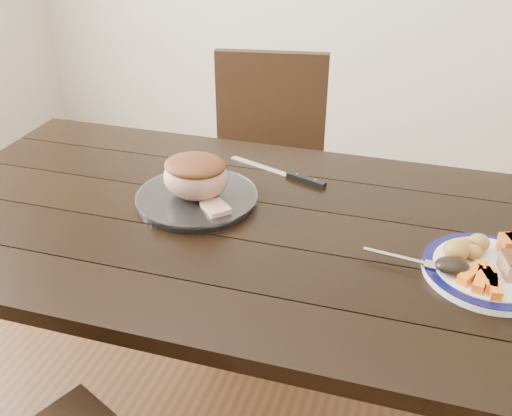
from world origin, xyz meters
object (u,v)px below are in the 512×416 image
(dining_table, at_px, (229,247))
(chair_far, at_px, (267,166))
(serving_platter, at_px, (197,199))
(fork, at_px, (410,260))
(roast_joint, at_px, (196,177))
(carving_knife, at_px, (294,176))
(dinner_plate, at_px, (488,272))

(dining_table, distance_m, chair_far, 0.76)
(serving_platter, bearing_deg, dining_table, -22.33)
(fork, relative_size, roast_joint, 1.06)
(chair_far, relative_size, carving_knife, 3.00)
(serving_platter, bearing_deg, carving_knife, 46.04)
(dinner_plate, xyz_separation_m, serving_platter, (-0.71, 0.09, 0.00))
(dining_table, height_order, roast_joint, roast_joint)
(serving_platter, xyz_separation_m, roast_joint, (-0.00, 0.00, 0.06))
(serving_platter, distance_m, fork, 0.56)
(dining_table, height_order, chair_far, chair_far)
(carving_knife, bearing_deg, fork, -25.01)
(dining_table, relative_size, dinner_plate, 5.92)
(serving_platter, height_order, fork, fork)
(serving_platter, bearing_deg, dinner_plate, -7.08)
(chair_far, height_order, dinner_plate, chair_far)
(chair_far, xyz_separation_m, serving_platter, (0.03, -0.69, 0.23))
(dinner_plate, xyz_separation_m, roast_joint, (-0.71, 0.09, 0.06))
(dining_table, bearing_deg, dinner_plate, -4.36)
(chair_far, bearing_deg, roast_joint, 80.94)
(dining_table, height_order, dinner_plate, dinner_plate)
(roast_joint, height_order, carving_knife, roast_joint)
(chair_far, height_order, fork, chair_far)
(dinner_plate, bearing_deg, dining_table, 175.64)
(dinner_plate, xyz_separation_m, fork, (-0.16, -0.03, 0.01))
(fork, xyz_separation_m, carving_knife, (-0.35, 0.33, -0.01))
(fork, distance_m, carving_knife, 0.48)
(chair_far, distance_m, roast_joint, 0.76)
(dining_table, distance_m, dinner_plate, 0.62)
(chair_far, relative_size, fork, 5.21)
(roast_joint, bearing_deg, dining_table, -22.33)
(chair_far, distance_m, fork, 1.03)
(dinner_plate, height_order, serving_platter, serving_platter)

